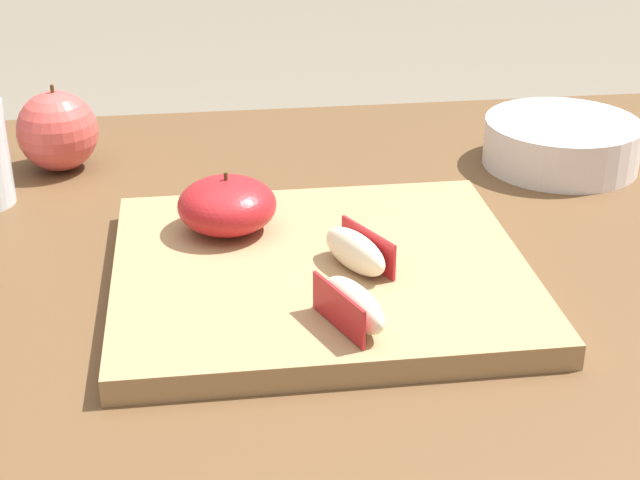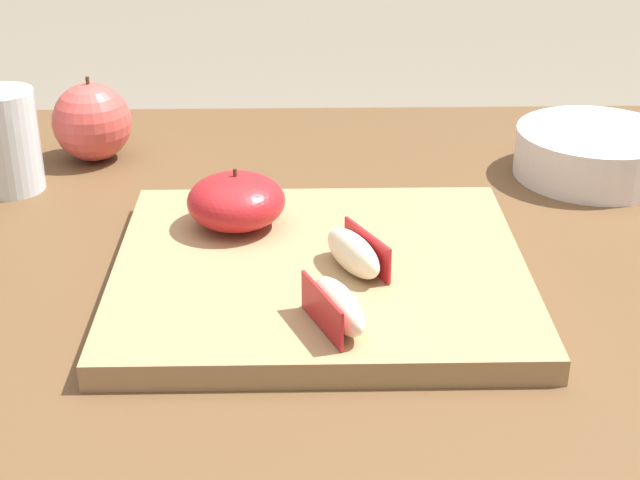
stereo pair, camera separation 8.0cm
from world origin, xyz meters
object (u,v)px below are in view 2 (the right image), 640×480
object	(u,v)px
whole_apple_pink_lady	(92,122)
apple_half_skin_up	(236,200)
drinking_glass_water	(6,141)
apple_wedge_near_knife	(354,253)
apple_wedge_front	(337,307)
ceramic_fruit_bowl	(595,151)
cutting_board	(320,273)

from	to	relation	value
whole_apple_pink_lady	apple_half_skin_up	bearing A→B (deg)	-52.28
whole_apple_pink_lady	drinking_glass_water	xyz separation A→B (m)	(-0.07, -0.08, 0.01)
apple_half_skin_up	whole_apple_pink_lady	size ratio (longest dim) A/B	0.93
apple_wedge_near_knife	whole_apple_pink_lady	world-z (taller)	whole_apple_pink_lady
apple_half_skin_up	apple_wedge_front	size ratio (longest dim) A/B	1.12
whole_apple_pink_lady	ceramic_fruit_bowl	bearing A→B (deg)	-6.38
apple_half_skin_up	ceramic_fruit_bowl	xyz separation A→B (m)	(0.37, 0.16, -0.02)
apple_wedge_front	whole_apple_pink_lady	bearing A→B (deg)	122.47
apple_half_skin_up	apple_wedge_near_knife	bearing A→B (deg)	-42.38
cutting_board	apple_wedge_front	bearing A→B (deg)	-84.36
cutting_board	whole_apple_pink_lady	distance (m)	0.39
apple_wedge_near_knife	drinking_glass_water	world-z (taller)	drinking_glass_water
cutting_board	ceramic_fruit_bowl	bearing A→B (deg)	38.40
whole_apple_pink_lady	drinking_glass_water	world-z (taller)	drinking_glass_water
cutting_board	apple_wedge_near_knife	world-z (taller)	apple_wedge_near_knife
apple_wedge_front	apple_wedge_near_knife	world-z (taller)	same
ceramic_fruit_bowl	drinking_glass_water	world-z (taller)	drinking_glass_water
apple_wedge_front	drinking_glass_water	xyz separation A→B (m)	(-0.33, 0.32, 0.01)
whole_apple_pink_lady	ceramic_fruit_bowl	distance (m)	0.55
apple_wedge_near_knife	whole_apple_pink_lady	bearing A→B (deg)	130.97
apple_wedge_near_knife	cutting_board	bearing A→B (deg)	148.07
cutting_board	whole_apple_pink_lady	xyz separation A→B (m)	(-0.24, 0.30, 0.03)
drinking_glass_water	ceramic_fruit_bowl	bearing A→B (deg)	2.22
apple_half_skin_up	ceramic_fruit_bowl	world-z (taller)	apple_half_skin_up
ceramic_fruit_bowl	cutting_board	bearing A→B (deg)	-141.60
cutting_board	apple_half_skin_up	xyz separation A→B (m)	(-0.07, 0.08, 0.03)
apple_wedge_near_knife	drinking_glass_water	xyz separation A→B (m)	(-0.34, 0.23, 0.01)
apple_wedge_front	apple_wedge_near_knife	distance (m)	0.09
cutting_board	apple_wedge_front	world-z (taller)	apple_wedge_front
apple_half_skin_up	apple_wedge_near_knife	world-z (taller)	apple_half_skin_up
apple_half_skin_up	whole_apple_pink_lady	bearing A→B (deg)	127.72
cutting_board	whole_apple_pink_lady	bearing A→B (deg)	129.55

